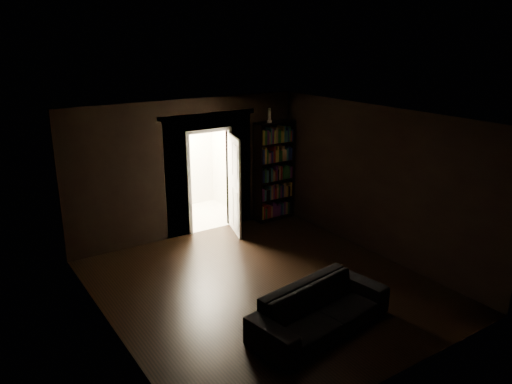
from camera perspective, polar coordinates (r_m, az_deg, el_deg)
ground at (r=8.43m, az=0.97°, el=-10.72°), size 5.50×5.50×0.00m
room_walls at (r=8.63m, az=-3.06°, el=2.02°), size 5.02×5.61×2.84m
kitchen_alcove at (r=11.38m, az=-8.01°, el=3.26°), size 2.20×1.80×2.60m
sofa at (r=7.19m, az=7.38°, el=-12.43°), size 2.27×1.24×0.83m
bookshelf at (r=11.04m, az=2.06°, el=2.38°), size 0.91×0.36×2.20m
refrigerator at (r=11.39m, az=-11.00°, el=1.10°), size 0.84×0.79×1.65m
door at (r=10.27m, az=-2.45°, el=0.77°), size 0.30×0.83×2.05m
figurine at (r=10.70m, az=1.54°, el=8.78°), size 0.14×0.14×0.31m
bottles at (r=11.13m, az=-10.84°, el=5.79°), size 0.60×0.33×0.25m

